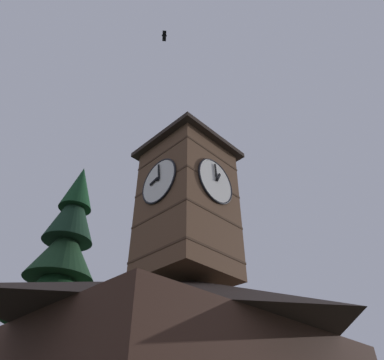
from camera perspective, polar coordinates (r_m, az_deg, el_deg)
name	(u,v)px	position (r m, az deg, el deg)	size (l,w,h in m)	color
clock_tower	(187,198)	(17.05, -0.78, -2.93)	(4.38, 4.38, 9.99)	brown
pine_tree_behind	(50,315)	(19.51, -22.58, -20.00)	(6.19, 6.19, 15.10)	#473323
moon	(84,287)	(51.48, -17.56, -16.59)	(1.55, 1.55, 1.55)	silver
flying_bird_high	(193,150)	(25.64, 0.09, 4.99)	(0.49, 0.32, 0.11)	black
flying_bird_low	(164,36)	(19.85, -4.64, 22.86)	(0.54, 0.59, 0.16)	black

